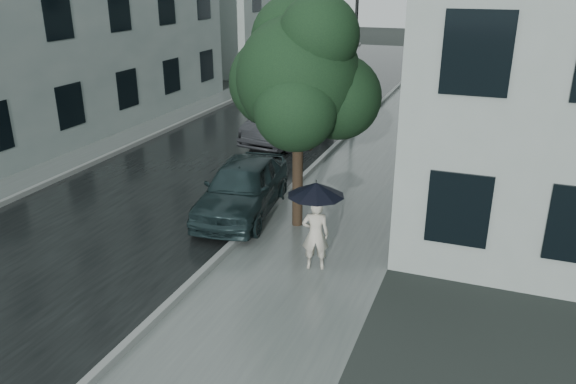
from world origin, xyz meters
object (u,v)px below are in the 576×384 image
at_px(street_tree, 300,75).
at_px(car_near, 243,187).
at_px(lamp_post, 351,52).
at_px(pedestrian, 315,234).
at_px(car_far, 289,120).

bearing_deg(street_tree, car_near, 176.15).
bearing_deg(lamp_post, car_near, -93.09).
relative_size(pedestrian, car_far, 0.34).
xyz_separation_m(street_tree, lamp_post, (-0.99, 8.54, -0.54)).
xyz_separation_m(pedestrian, car_near, (-2.72, 2.21, -0.07)).
bearing_deg(car_near, street_tree, -10.95).
bearing_deg(car_near, lamp_post, 78.80).
distance_m(pedestrian, lamp_post, 11.11).
distance_m(pedestrian, street_tree, 3.78).
height_order(lamp_post, car_far, lamp_post).
bearing_deg(lamp_post, pedestrian, -77.76).
distance_m(street_tree, car_far, 8.16).
bearing_deg(lamp_post, street_tree, -82.35).
height_order(street_tree, car_near, street_tree).
xyz_separation_m(pedestrian, car_far, (-4.02, 9.13, -0.02)).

